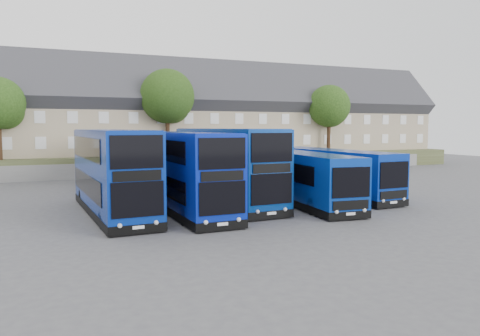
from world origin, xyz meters
name	(u,v)px	position (x,y,z in m)	size (l,w,h in m)	color
ground	(248,218)	(0.00, 0.00, 0.00)	(120.00, 120.00, 0.00)	#4B4B51
retaining_wall	(153,169)	(0.00, 24.00, 0.75)	(70.00, 0.40, 1.50)	slate
earth_bank	(135,160)	(0.00, 34.00, 1.00)	(80.00, 20.00, 2.00)	#444828
terrace_row	(191,114)	(6.00, 30.00, 6.60)	(66.00, 10.40, 11.20)	tan
dd_front_left	(112,173)	(-6.77, 4.03, 2.38)	(3.35, 12.27, 4.83)	#082992
dd_front_mid	(185,173)	(-2.72, 3.02, 2.31)	(2.88, 11.85, 4.69)	#081FA1
dd_front_right	(226,167)	(0.58, 4.86, 2.41)	(3.29, 12.40, 4.89)	navy
dd_rear_left	(122,161)	(-4.32, 16.08, 2.22)	(3.18, 11.48, 4.52)	navy
dd_rear_right	(216,157)	(3.88, 15.62, 2.39)	(2.90, 12.26, 4.86)	#070F90
coach_east_a	(301,179)	(5.20, 3.05, 1.65)	(3.72, 12.52, 3.37)	#08329F
coach_east_b	(332,173)	(9.09, 5.21, 1.66)	(3.25, 12.49, 3.38)	#082B9B
tree_west	(0,105)	(-13.85, 25.10, 7.05)	(4.80, 4.80, 7.65)	#382314
tree_mid	(168,98)	(2.15, 25.60, 8.07)	(5.76, 5.76, 9.18)	#382314
tree_east	(330,108)	(22.15, 25.10, 7.39)	(5.12, 5.12, 8.16)	#382314
tree_far	(337,108)	(28.15, 32.10, 7.73)	(5.44, 5.44, 8.67)	#382314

